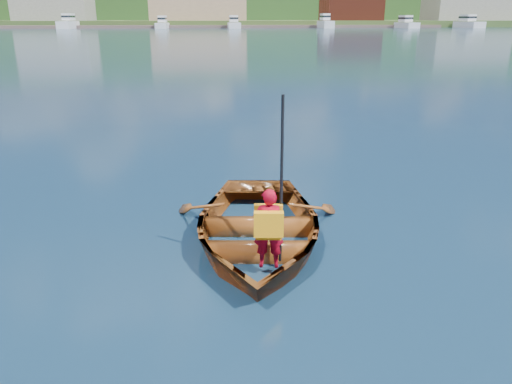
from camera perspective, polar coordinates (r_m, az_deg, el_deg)
The scene contains 7 objects.
ground at distance 7.53m, azimuth 5.42°, elevation -3.76°, with size 600.00×600.00×0.00m.
rowboat at distance 6.85m, azimuth 0.04°, elevation -4.02°, with size 2.93×3.86×0.75m.
child_paddler at distance 5.87m, azimuth 1.47°, elevation -3.94°, with size 0.38×0.36×2.04m.
shoreline at distance 243.53m, azimuth -5.00°, elevation 21.00°, with size 400.00×140.00×22.00m.
dock at distance 155.09m, azimuth -8.80°, elevation 18.18°, with size 160.03×10.50×0.80m.
waterfront_buildings at distance 171.99m, azimuth -7.62°, elevation 20.77°, with size 202.00×16.00×14.00m.
marina_yachts at distance 150.49m, azimuth -1.12°, elevation 18.72°, with size 142.30×13.13×4.32m.
Camera 1 is at (-1.31, -6.80, 2.94)m, focal length 35.00 mm.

